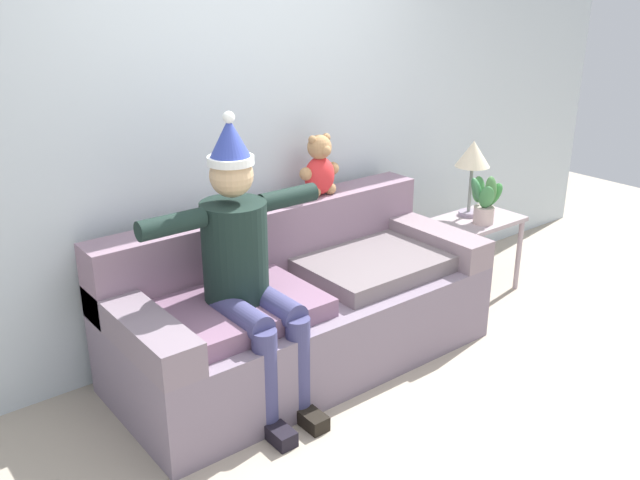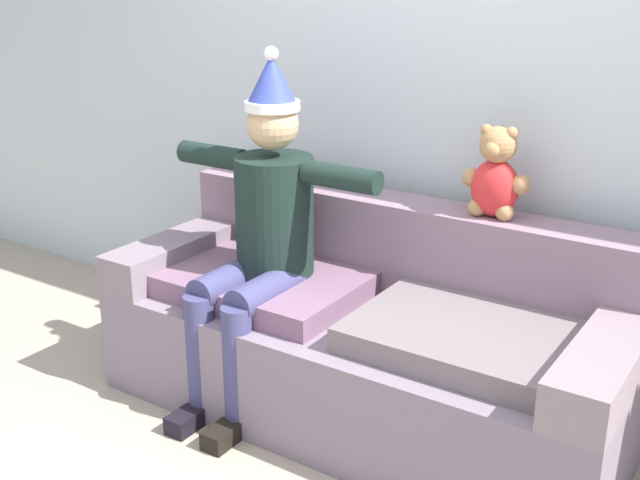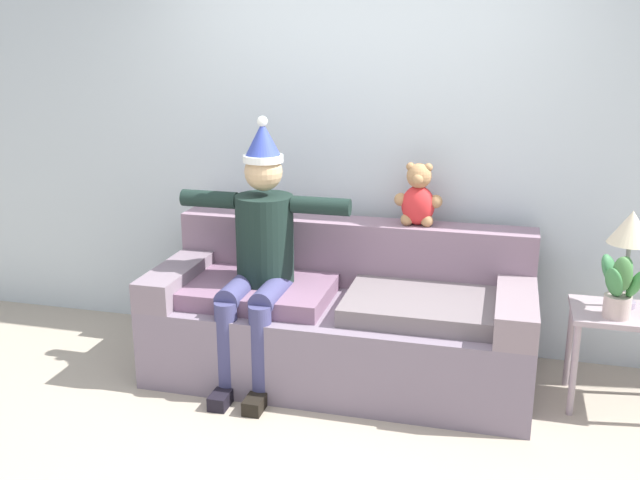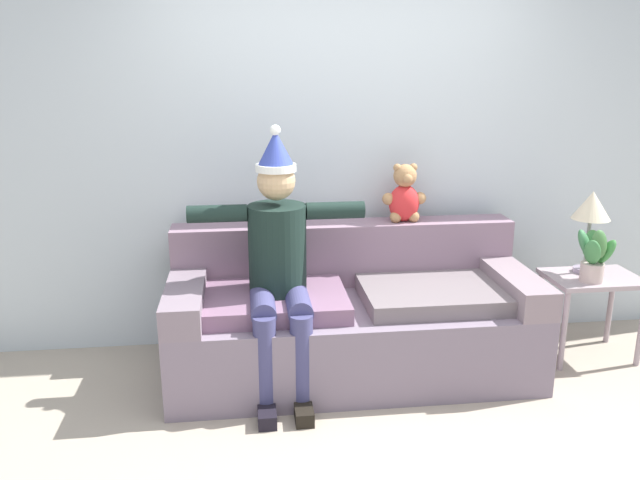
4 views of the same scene
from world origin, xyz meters
The scene contains 8 objects.
ground_plane centered at (0.00, 0.00, 0.00)m, with size 10.00×10.00×0.00m, color #A99B88.
back_wall centered at (0.00, 1.55, 1.35)m, with size 7.00×0.10×2.70m, color silver.
couch centered at (0.00, 1.00, 0.34)m, with size 2.21×0.94×0.88m.
person_seated centered at (-0.45, 0.83, 0.79)m, with size 1.02×0.77×1.55m.
teddy_bear centered at (0.39, 1.30, 1.05)m, with size 0.29×0.17×0.38m.
side_table centered at (1.58, 0.98, 0.47)m, with size 0.58×0.41×0.56m.
table_lamp centered at (1.56, 1.07, 0.98)m, with size 0.24×0.24×0.54m.
potted_plant centered at (1.51, 0.90, 0.73)m, with size 0.28×0.25×0.35m.
Camera 3 is at (0.89, -2.95, 2.02)m, focal length 40.72 mm.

